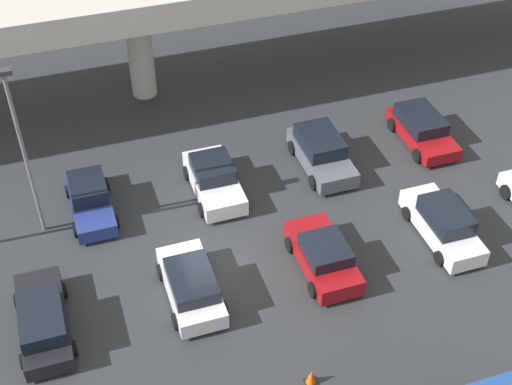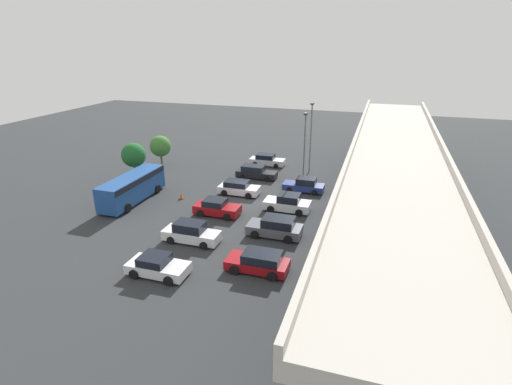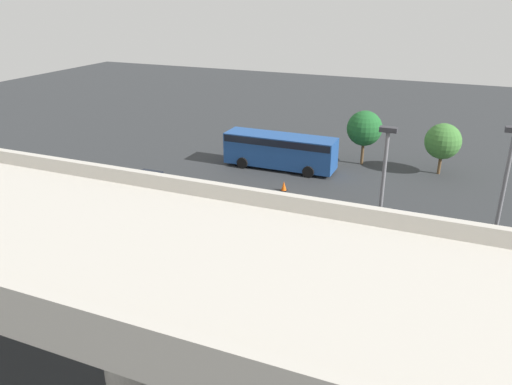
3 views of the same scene
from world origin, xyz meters
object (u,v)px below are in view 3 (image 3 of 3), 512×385
at_px(parked_car_3, 302,217).
at_px(shuttle_bus, 280,149).
at_px(parked_car_9, 84,179).
at_px(parked_car_7, 144,189).
at_px(lamp_post_near_aisle, 381,205).
at_px(traffic_cone, 284,186).
at_px(tree_front_right, 364,128).
at_px(lamp_post_mid_lot, 498,217).
at_px(parked_car_6, 124,236).
at_px(parked_car_1, 402,235).
at_px(parked_car_8, 41,222).
at_px(parked_car_4, 217,253).
at_px(tree_front_left, 443,141).
at_px(parked_car_0, 508,252).
at_px(parked_car_2, 322,283).

distance_m(parked_car_3, shuttle_bus, 10.96).
bearing_deg(parked_car_9, parked_car_7, 89.32).
bearing_deg(lamp_post_near_aisle, traffic_cone, -53.36).
bearing_deg(parked_car_7, traffic_cone, 122.42).
bearing_deg(tree_front_right, shuttle_bus, 31.33).
bearing_deg(shuttle_bus, lamp_post_mid_lot, 133.66).
distance_m(parked_car_6, lamp_post_mid_lot, 18.47).
distance_m(parked_car_1, parked_car_8, 20.67).
height_order(parked_car_9, traffic_cone, parked_car_9).
height_order(parked_car_4, lamp_post_mid_lot, lamp_post_mid_lot).
distance_m(parked_car_3, tree_front_left, 15.07).
height_order(parked_car_0, tree_front_right, tree_front_right).
relative_size(parked_car_4, tree_front_right, 1.01).
height_order(parked_car_9, lamp_post_mid_lot, lamp_post_mid_lot).
distance_m(parked_car_7, lamp_post_mid_lot, 22.28).
relative_size(parked_car_7, lamp_post_near_aisle, 0.58).
bearing_deg(tree_front_right, parked_car_4, 79.75).
relative_size(lamp_post_mid_lot, tree_front_right, 1.95).
height_order(parked_car_1, parked_car_8, parked_car_1).
distance_m(parked_car_7, parked_car_9, 5.18).
bearing_deg(parked_car_1, parked_car_2, -22.93).
bearing_deg(parked_car_2, parked_car_8, 90.17).
relative_size(parked_car_1, parked_car_3, 1.11).
distance_m(parked_car_1, parked_car_6, 15.29).
bearing_deg(tree_front_left, parked_car_4, 63.82).
bearing_deg(lamp_post_near_aisle, parked_car_0, -134.20).
bearing_deg(parked_car_9, tree_front_left, 119.49).
relative_size(parked_car_6, parked_car_9, 1.06).
distance_m(lamp_post_mid_lot, tree_front_left, 19.49).
height_order(shuttle_bus, tree_front_left, tree_front_left).
xyz_separation_m(parked_car_2, parked_car_3, (3.06, -6.53, 0.03)).
height_order(parked_car_3, parked_car_7, parked_car_7).
bearing_deg(lamp_post_mid_lot, parked_car_8, 1.84).
xyz_separation_m(parked_car_1, parked_car_8, (19.62, 6.50, 0.01)).
bearing_deg(parked_car_3, traffic_cone, -149.81).
bearing_deg(parked_car_2, lamp_post_mid_lot, -83.99).
bearing_deg(tree_front_left, traffic_cone, 39.00).
relative_size(parked_car_1, tree_front_right, 1.09).
height_order(parked_car_0, traffic_cone, parked_car_0).
relative_size(parked_car_0, lamp_post_mid_lot, 0.53).
relative_size(parked_car_6, parked_car_8, 1.02).
distance_m(parked_car_7, shuttle_bus, 11.54).
relative_size(parked_car_0, parked_car_1, 0.95).
bearing_deg(parked_car_1, lamp_post_near_aisle, -5.01).
bearing_deg(parked_car_7, parked_car_0, 90.06).
height_order(lamp_post_mid_lot, traffic_cone, lamp_post_mid_lot).
distance_m(parked_car_0, traffic_cone, 15.11).
relative_size(parked_car_7, tree_front_left, 1.19).
bearing_deg(parked_car_1, tree_front_right, -159.70).
xyz_separation_m(parked_car_7, traffic_cone, (-8.22, -5.22, -0.46)).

